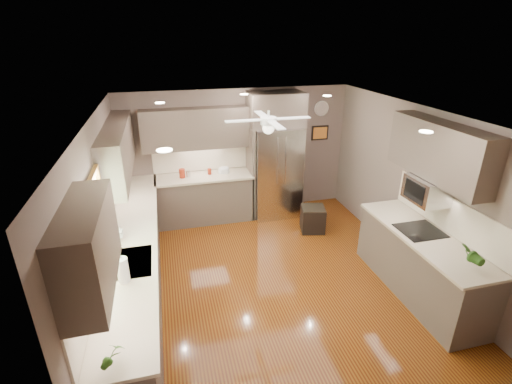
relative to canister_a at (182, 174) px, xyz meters
name	(u,v)px	position (x,y,z in m)	size (l,w,h in m)	color
floor	(272,278)	(1.13, -2.19, -1.02)	(5.00, 5.00, 0.00)	#431809
ceiling	(275,115)	(1.13, -2.19, 1.48)	(5.00, 5.00, 0.00)	white
wall_back	(237,153)	(1.13, 0.31, 0.23)	(4.50, 4.50, 0.00)	#66564E
wall_front	(364,334)	(1.13, -4.69, 0.23)	(4.50, 4.50, 0.00)	#66564E
wall_left	(102,223)	(-1.12, -2.19, 0.23)	(5.00, 5.00, 0.00)	#66564E
wall_right	(413,189)	(3.38, -2.19, 0.23)	(5.00, 5.00, 0.00)	#66564E
canister_a	(182,174)	(0.00, 0.00, 0.00)	(0.11, 0.11, 0.18)	maroon
canister_b	(188,174)	(0.11, -0.01, -0.01)	(0.08, 0.08, 0.12)	silver
canister_d	(209,171)	(0.52, 0.04, -0.02)	(0.07, 0.07, 0.11)	maroon
soap_bottle	(120,232)	(-0.96, -2.08, 0.01)	(0.08, 0.08, 0.18)	white
potted_plant_left	(113,355)	(-0.83, -4.24, 0.05)	(0.14, 0.10, 0.27)	#265016
potted_plant_right	(471,255)	(3.03, -3.77, 0.09)	(0.18, 0.15, 0.33)	#265016
bowl	(224,172)	(0.80, 0.01, -0.05)	(0.23, 0.23, 0.06)	#C1B391
left_run	(135,264)	(-0.83, -2.04, -0.54)	(0.65, 4.70, 1.45)	#4D4338
back_run	(205,197)	(0.40, 0.01, -0.54)	(1.85, 0.65, 1.45)	#4D4338
uppers	(211,151)	(0.38, -1.48, 0.85)	(4.50, 4.70, 0.95)	#4D4338
window	(95,220)	(-1.10, -2.69, 0.53)	(0.05, 1.12, 0.92)	#BFF2B2
sink	(130,264)	(-0.81, -2.69, -0.11)	(0.50, 0.70, 0.32)	silver
refrigerator	(276,158)	(1.83, -0.03, 0.17)	(1.06, 0.75, 2.45)	silver
right_run	(420,262)	(3.05, -2.99, -0.54)	(0.70, 2.20, 1.45)	#4D4338
microwave	(427,190)	(3.15, -2.74, 0.46)	(0.43, 0.55, 0.34)	silver
ceiling_fan	(268,123)	(1.13, -1.89, 1.31)	(1.18, 1.18, 0.32)	white
recessed_lights	(264,110)	(1.09, -1.79, 1.47)	(2.84, 3.14, 0.01)	white
wall_clock	(321,108)	(2.88, 0.29, 1.03)	(0.30, 0.03, 0.30)	white
framed_print	(320,133)	(2.88, 0.29, 0.53)	(0.36, 0.03, 0.30)	black
stool	(313,219)	(2.30, -0.93, -0.78)	(0.51, 0.51, 0.49)	black
paper_towel	(123,270)	(-0.84, -3.06, 0.06)	(0.13, 0.13, 0.32)	white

